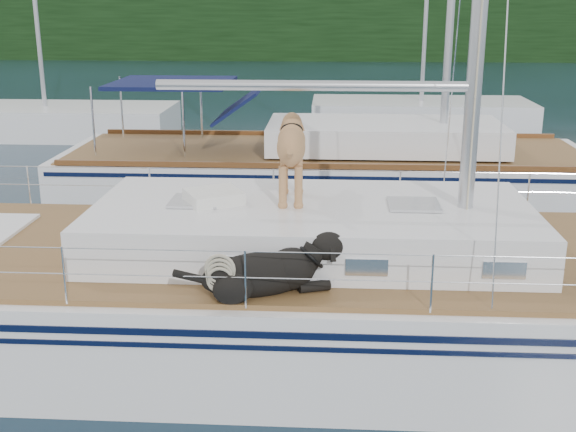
{
  "coord_description": "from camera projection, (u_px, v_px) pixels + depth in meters",
  "views": [
    {
      "loc": [
        1.0,
        -8.26,
        4.14
      ],
      "look_at": [
        0.5,
        0.2,
        1.6
      ],
      "focal_mm": 45.0,
      "sensor_mm": 36.0,
      "label": 1
    }
  ],
  "objects": [
    {
      "name": "shore_bank",
      "position": [
        318.0,
        50.0,
        53.15
      ],
      "size": [
        92.0,
        1.0,
        1.2
      ],
      "primitive_type": "cube",
      "color": "#595147",
      "rests_on": "ground"
    },
    {
      "name": "neighbor_sailboat",
      "position": [
        331.0,
        173.0,
        15.25
      ],
      "size": [
        11.0,
        3.5,
        13.3
      ],
      "color": "white",
      "rests_on": "ground"
    },
    {
      "name": "bg_boat_west",
      "position": [
        47.0,
        122.0,
        22.86
      ],
      "size": [
        8.0,
        3.0,
        11.65
      ],
      "color": "white",
      "rests_on": "ground"
    },
    {
      "name": "tree_line",
      "position": [
        318.0,
        17.0,
        51.31
      ],
      "size": [
        90.0,
        3.0,
        6.0
      ],
      "primitive_type": "cube",
      "color": "black",
      "rests_on": "ground"
    },
    {
      "name": "main_sailboat",
      "position": [
        254.0,
        291.0,
        8.94
      ],
      "size": [
        12.0,
        3.85,
        14.01
      ],
      "color": "white",
      "rests_on": "ground"
    },
    {
      "name": "ground",
      "position": [
        248.0,
        341.0,
        9.14
      ],
      "size": [
        120.0,
        120.0,
        0.0
      ],
      "primitive_type": "plane",
      "color": "black",
      "rests_on": "ground"
    },
    {
      "name": "bg_boat_center",
      "position": [
        421.0,
        115.0,
        24.09
      ],
      "size": [
        7.2,
        3.0,
        11.65
      ],
      "color": "white",
      "rests_on": "ground"
    }
  ]
}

